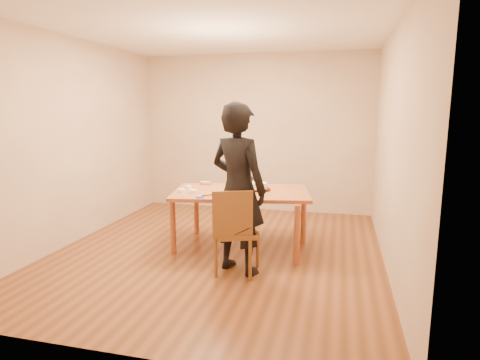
% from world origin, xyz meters
% --- Properties ---
extents(room_shell, '(4.00, 4.50, 2.70)m').
position_xyz_m(room_shell, '(0.00, 0.34, 1.35)').
color(room_shell, '#5A3216').
rests_on(room_shell, ground).
extents(dining_table, '(1.85, 1.30, 0.04)m').
position_xyz_m(dining_table, '(0.25, 0.20, 0.73)').
color(dining_table, brown).
rests_on(dining_table, floor).
extents(dining_chair, '(0.56, 0.56, 0.04)m').
position_xyz_m(dining_chair, '(0.40, -0.58, 0.45)').
color(dining_chair, brown).
rests_on(dining_chair, floor).
extents(cake_plate, '(0.28, 0.28, 0.02)m').
position_xyz_m(cake_plate, '(0.46, 0.30, 0.76)').
color(cake_plate, '#A80B18').
rests_on(cake_plate, dining_table).
extents(cake, '(0.20, 0.20, 0.06)m').
position_xyz_m(cake, '(0.46, 0.30, 0.80)').
color(cake, white).
rests_on(cake, cake_plate).
extents(frosting_dome, '(0.20, 0.20, 0.03)m').
position_xyz_m(frosting_dome, '(0.46, 0.30, 0.85)').
color(frosting_dome, white).
rests_on(frosting_dome, cake).
extents(frosting_tub, '(0.09, 0.09, 0.08)m').
position_xyz_m(frosting_tub, '(0.28, -0.14, 0.79)').
color(frosting_tub, white).
rests_on(frosting_tub, dining_table).
extents(frosting_lid, '(0.10, 0.10, 0.01)m').
position_xyz_m(frosting_lid, '(-0.13, -0.29, 0.76)').
color(frosting_lid, '#1C22B7').
rests_on(frosting_lid, dining_table).
extents(frosting_dollop, '(0.04, 0.04, 0.02)m').
position_xyz_m(frosting_dollop, '(-0.13, -0.29, 0.77)').
color(frosting_dollop, white).
rests_on(frosting_dollop, frosting_lid).
extents(ramekin_green, '(0.09, 0.09, 0.04)m').
position_xyz_m(ramekin_green, '(-0.29, -0.08, 0.77)').
color(ramekin_green, white).
rests_on(ramekin_green, dining_table).
extents(ramekin_yellow, '(0.09, 0.09, 0.04)m').
position_xyz_m(ramekin_yellow, '(-0.45, 0.17, 0.77)').
color(ramekin_yellow, white).
rests_on(ramekin_yellow, dining_table).
extents(ramekin_multi, '(0.09, 0.09, 0.04)m').
position_xyz_m(ramekin_multi, '(-0.45, -0.08, 0.77)').
color(ramekin_multi, white).
rests_on(ramekin_multi, dining_table).
extents(candy_box_pink, '(0.15, 0.10, 0.02)m').
position_xyz_m(candy_box_pink, '(-0.33, 0.49, 0.76)').
color(candy_box_pink, '#C72F7E').
rests_on(candy_box_pink, dining_table).
extents(candy_box_green, '(0.14, 0.07, 0.02)m').
position_xyz_m(candy_box_green, '(-0.33, 0.50, 0.78)').
color(candy_box_green, green).
rests_on(candy_box_green, candy_box_pink).
extents(spatula, '(0.14, 0.12, 0.01)m').
position_xyz_m(spatula, '(-0.09, -0.17, 0.76)').
color(spatula, black).
rests_on(spatula, dining_table).
extents(person, '(0.79, 0.67, 1.85)m').
position_xyz_m(person, '(0.40, -0.53, 0.93)').
color(person, black).
rests_on(person, floor).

